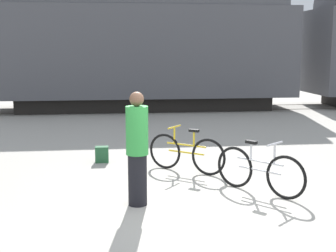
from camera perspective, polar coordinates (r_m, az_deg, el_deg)
ground_plane at (r=6.97m, az=3.99°, el=-10.75°), size 80.00×80.00×0.00m
freight_train at (r=18.55m, az=-2.89°, el=10.78°), size 37.06×3.00×5.40m
rail_near at (r=17.99m, az=-2.67°, el=1.80°), size 49.06×0.07×0.01m
rail_far at (r=19.41m, az=-2.96°, el=2.36°), size 49.06×0.07×0.01m
bicycle_silver at (r=7.99m, az=11.07°, el=-5.38°), size 1.15×1.33×0.90m
bicycle_yellow at (r=9.17m, az=2.22°, el=-3.31°), size 1.36×1.08×0.89m
person_in_green at (r=7.15m, az=-3.77°, el=-2.81°), size 0.34×0.34×1.76m
backpack at (r=10.08m, az=-8.06°, el=-3.44°), size 0.28×0.20×0.34m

